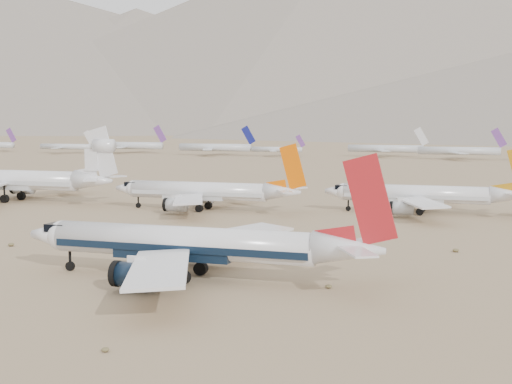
% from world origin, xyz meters
% --- Properties ---
extents(ground, '(7000.00, 7000.00, 0.00)m').
position_xyz_m(ground, '(0.00, 0.00, 0.00)').
color(ground, olive).
rests_on(ground, ground).
extents(main_airliner, '(46.71, 45.62, 16.48)m').
position_xyz_m(main_airliner, '(7.51, 0.98, 4.53)').
color(main_airliner, white).
rests_on(main_airliner, ground).
extents(row2_gold_tail, '(41.83, 40.91, 14.89)m').
position_xyz_m(row2_gold_tail, '(29.65, 75.50, 4.16)').
color(row2_gold_tail, white).
rests_on(row2_gold_tail, ground).
extents(row2_orange_tail, '(42.96, 42.02, 15.32)m').
position_xyz_m(row2_orange_tail, '(-17.32, 66.27, 4.30)').
color(row2_orange_tail, white).
rests_on(row2_orange_tail, ground).
extents(row2_white_trijet, '(53.45, 52.24, 18.94)m').
position_xyz_m(row2_white_trijet, '(-68.91, 68.77, 5.48)').
color(row2_white_trijet, white).
rests_on(row2_white_trijet, ground).
extents(distant_storage_row, '(676.96, 65.30, 15.12)m').
position_xyz_m(distant_storage_row, '(46.05, 306.60, 4.44)').
color(distant_storage_row, silver).
rests_on(distant_storage_row, ground).
extents(mountain_range, '(7354.00, 3024.00, 470.00)m').
position_xyz_m(mountain_range, '(70.18, 1648.01, 190.32)').
color(mountain_range, slate).
rests_on(mountain_range, ground).
extents(desert_scrub, '(261.14, 121.67, 0.63)m').
position_xyz_m(desert_scrub, '(2.08, -28.40, 0.29)').
color(desert_scrub, brown).
rests_on(desert_scrub, ground).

